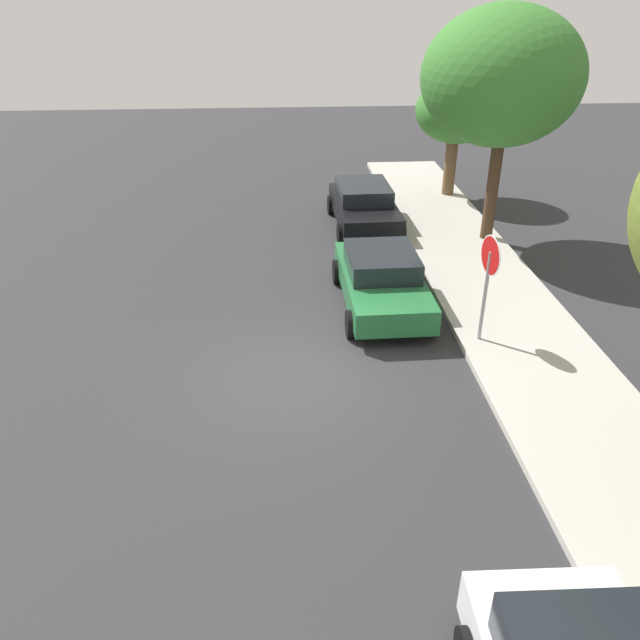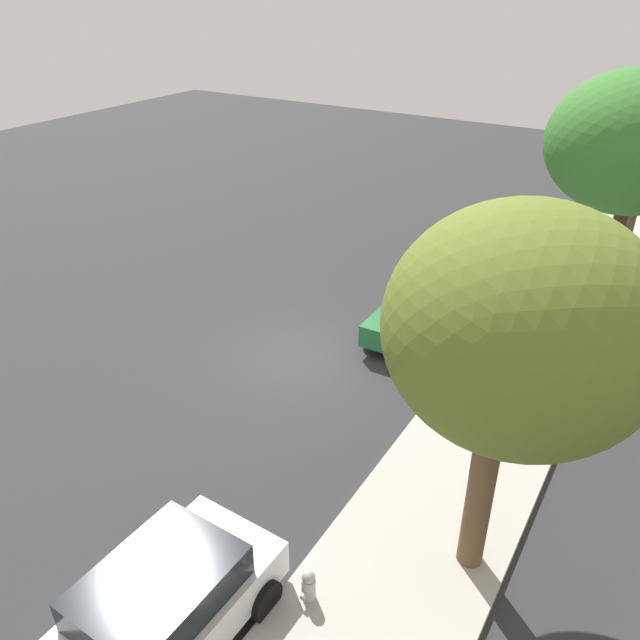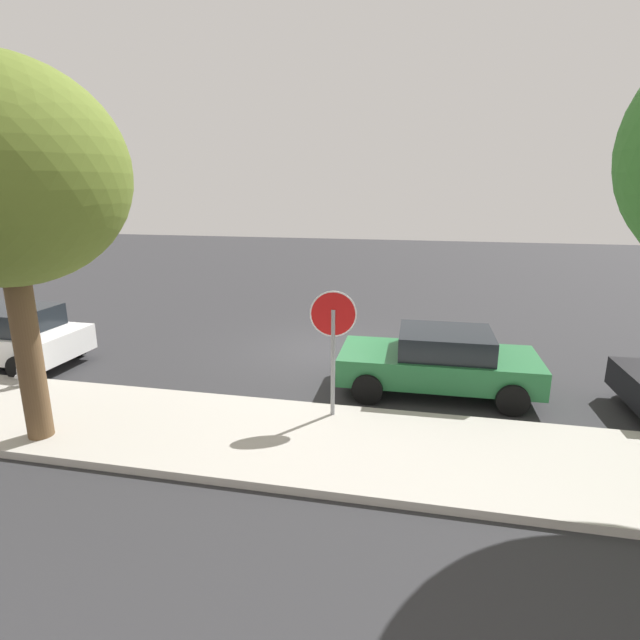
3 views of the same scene
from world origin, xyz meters
name	(u,v)px [view 1 (image 1 of 3)]	position (x,y,z in m)	size (l,w,h in m)	color
ground_plane	(294,377)	(0.00, 0.00, 0.00)	(60.00, 60.00, 0.00)	#2D2D30
sidewalk_curb	(541,364)	(0.00, 5.15, 0.07)	(32.00, 2.93, 0.14)	#B2ADA3
stop_sign	(488,271)	(-1.02, 4.12, 1.77)	(0.85, 0.13, 2.55)	gray
parked_car_green	(382,279)	(-3.01, 2.24, 0.71)	(4.22, 2.12, 1.39)	#236B38
parked_car_black	(364,205)	(-8.62, 2.55, 0.71)	(4.09, 2.14, 1.34)	black
street_tree_near_corner	(502,77)	(-6.99, 5.95, 4.76)	(4.39, 4.39, 6.62)	#422D1E
street_tree_far	(456,112)	(-11.34, 6.04, 3.07)	(2.83, 2.83, 4.22)	brown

